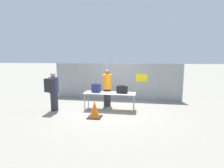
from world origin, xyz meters
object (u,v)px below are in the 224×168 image
object	(u,v)px
suitcase_black	(122,89)
traffic_cone	(95,110)
inspection_table	(110,94)
utility_trailer	(138,88)
traveler_hooded	(53,90)
suitcase_navy	(96,88)
security_worker_near	(107,87)

from	to	relation	value
suitcase_black	traffic_cone	world-z (taller)	suitcase_black
inspection_table	utility_trailer	bearing A→B (deg)	70.25
traveler_hooded	suitcase_navy	bearing A→B (deg)	-3.17
suitcase_navy	security_worker_near	world-z (taller)	security_worker_near
traffic_cone	suitcase_black	bearing A→B (deg)	50.10
suitcase_navy	utility_trailer	distance (m)	3.74
suitcase_black	traveler_hooded	bearing A→B (deg)	-169.10
traveler_hooded	utility_trailer	distance (m)	5.21
utility_trailer	traffic_cone	bearing A→B (deg)	-109.61
traffic_cone	security_worker_near	bearing A→B (deg)	84.31
suitcase_navy	suitcase_black	size ratio (longest dim) A/B	0.84
utility_trailer	traffic_cone	world-z (taller)	utility_trailer
suitcase_navy	security_worker_near	xyz separation A→B (m)	(0.38, 0.52, -0.05)
utility_trailer	security_worker_near	bearing A→B (deg)	-117.01
utility_trailer	suitcase_navy	bearing A→B (deg)	-118.65
suitcase_black	suitcase_navy	bearing A→B (deg)	179.21
suitcase_navy	utility_trailer	bearing A→B (deg)	61.35
inspection_table	utility_trailer	xyz separation A→B (m)	(1.18, 3.28, -0.26)
traffic_cone	suitcase_navy	bearing A→B (deg)	101.29
suitcase_navy	utility_trailer	xyz separation A→B (m)	(1.78, 3.25, -0.50)
traveler_hooded	security_worker_near	size ratio (longest dim) A/B	0.96
suitcase_black	traffic_cone	size ratio (longest dim) A/B	0.75
inspection_table	traffic_cone	xyz separation A→B (m)	(-0.38, -1.09, -0.40)
traveler_hooded	utility_trailer	xyz separation A→B (m)	(3.51, 3.82, -0.47)
inspection_table	traveler_hooded	world-z (taller)	traveler_hooded
security_worker_near	suitcase_black	bearing A→B (deg)	135.61
inspection_table	suitcase_black	distance (m)	0.58
inspection_table	security_worker_near	xyz separation A→B (m)	(-0.22, 0.55, 0.19)
traveler_hooded	utility_trailer	size ratio (longest dim) A/B	0.41
traffic_cone	traveler_hooded	bearing A→B (deg)	164.47
suitcase_navy	traffic_cone	xyz separation A→B (m)	(0.22, -1.11, -0.65)
suitcase_navy	suitcase_black	world-z (taller)	suitcase_navy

